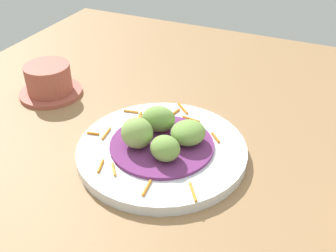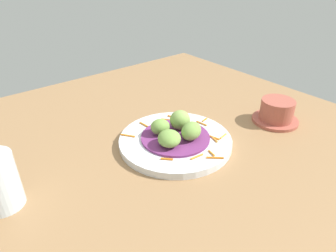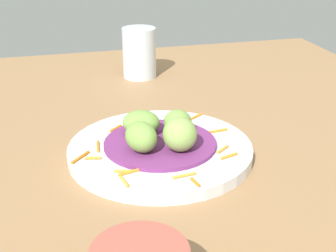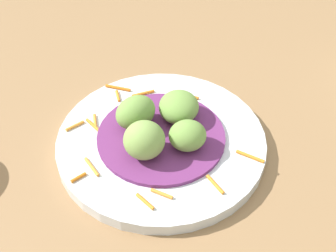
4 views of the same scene
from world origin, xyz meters
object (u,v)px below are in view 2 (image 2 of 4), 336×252
Objects in this scene: guac_scoop_left at (160,127)px; terracotta_bowl at (277,112)px; main_plate at (175,141)px; guac_scoop_back at (180,120)px; guac_scoop_right at (191,131)px; guac_scoop_center at (171,138)px.

guac_scoop_left is 0.38× the size of terracotta_bowl.
main_plate is 5.81× the size of guac_scoop_left.
guac_scoop_back reaches higher than terracotta_bowl.
guac_scoop_right is (4.01, -6.25, 0.25)cm from guac_scoop_left.
guac_scoop_center is 1.03× the size of guac_scoop_right.
main_plate is 4.83cm from guac_scoop_center.
guac_scoop_center is at bearing 168.17° from terracotta_bowl.
main_plate is at bearing -147.31° from guac_scoop_back.
guac_scoop_left is 32.00cm from terracotta_bowl.
guac_scoop_left is 7.43cm from guac_scoop_right.
terracotta_bowl is (25.79, -5.36, -1.47)cm from guac_scoop_right.
terracotta_bowl is at bearing -16.97° from main_plate.
guac_scoop_back reaches higher than main_plate.
guac_scoop_left reaches higher than guac_scoop_center.
guac_scoop_center is 1.11× the size of guac_scoop_back.
guac_scoop_center is 0.46× the size of terracotta_bowl.
guac_scoop_center reaches higher than main_plate.
guac_scoop_right is at bearing 168.26° from terracotta_bowl.
guac_scoop_back is at bearing 32.69° from main_plate.
guac_scoop_left is 5.28cm from guac_scoop_back.
terracotta_bowl is at bearing -21.28° from guac_scoop_left.
guac_scoop_right is at bearing -102.31° from guac_scoop_back.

